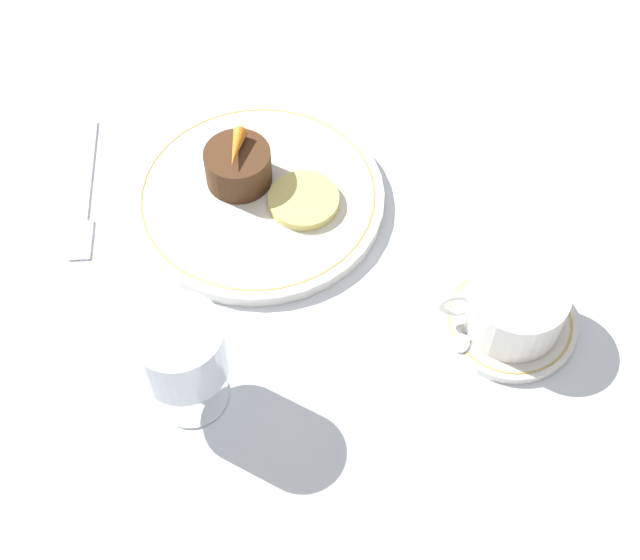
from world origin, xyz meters
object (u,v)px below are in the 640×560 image
Objects in this scene: coffee_cup at (515,305)px; dessert_cake at (238,166)px; wine_glass at (182,353)px; dinner_plate at (258,197)px; fork at (85,202)px.

coffee_cup is 1.71× the size of dessert_cake.
dinner_plate is at bearing -102.67° from wine_glass.
fork is at bearing 0.98° from dinner_plate.
dessert_cake is (-0.16, -0.02, 0.03)m from fork.
dessert_cake is at bearing -97.15° from wine_glass.
wine_glass is 0.28m from fork.
dinner_plate is 0.30m from coffee_cup.
dessert_cake reaches higher than fork.
dinner_plate is 0.25m from wine_glass.
fork is at bearing -19.35° from coffee_cup.
wine_glass reaches higher than fork.
wine_glass is at bearing 82.85° from dessert_cake.
dinner_plate reaches higher than fork.
coffee_cup reaches higher than fork.
wine_glass reaches higher than dessert_cake.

